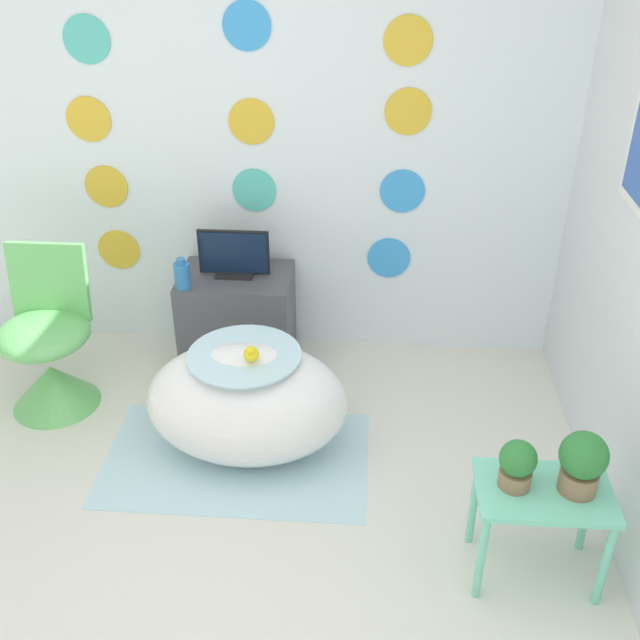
% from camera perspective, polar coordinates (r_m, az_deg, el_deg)
% --- Properties ---
extents(wall_back_dotted, '(4.33, 0.05, 2.60)m').
position_cam_1_polar(wall_back_dotted, '(3.94, -5.61, 15.01)').
color(wall_back_dotted, white).
rests_on(wall_back_dotted, ground_plane).
extents(rug, '(1.23, 0.75, 0.01)m').
position_cam_1_polar(rug, '(3.58, -6.38, -10.44)').
color(rug, silver).
rests_on(rug, ground_plane).
extents(bathtub, '(0.92, 0.62, 0.56)m').
position_cam_1_polar(bathtub, '(3.45, -5.58, -6.24)').
color(bathtub, white).
rests_on(bathtub, ground_plane).
extents(rubber_duck, '(0.07, 0.07, 0.08)m').
position_cam_1_polar(rubber_duck, '(3.20, -5.27, -2.56)').
color(rubber_duck, yellow).
rests_on(rubber_duck, bathtub).
extents(chair, '(0.46, 0.46, 0.82)m').
position_cam_1_polar(chair, '(3.99, -19.95, -2.75)').
color(chair, '#66C166').
rests_on(chair, ground_plane).
extents(tv_cabinet, '(0.59, 0.42, 0.54)m').
position_cam_1_polar(tv_cabinet, '(4.11, -6.27, 0.06)').
color(tv_cabinet, '#4C4C51').
rests_on(tv_cabinet, ground_plane).
extents(tv, '(0.37, 0.12, 0.25)m').
position_cam_1_polar(tv, '(3.93, -6.58, 4.87)').
color(tv, black).
rests_on(tv, tv_cabinet).
extents(vase, '(0.08, 0.08, 0.16)m').
position_cam_1_polar(vase, '(3.86, -10.46, 3.40)').
color(vase, '#2D72B7').
rests_on(vase, tv_cabinet).
extents(side_table, '(0.49, 0.32, 0.42)m').
position_cam_1_polar(side_table, '(2.96, 16.56, -13.32)').
color(side_table, '#72D8B7').
rests_on(side_table, ground_plane).
extents(potted_plant_left, '(0.14, 0.14, 0.20)m').
position_cam_1_polar(potted_plant_left, '(2.83, 14.80, -10.55)').
color(potted_plant_left, '#8C6B4C').
rests_on(potted_plant_left, side_table).
extents(potted_plant_right, '(0.17, 0.17, 0.25)m').
position_cam_1_polar(potted_plant_right, '(2.86, 19.36, -10.14)').
color(potted_plant_right, '#8C6B4C').
rests_on(potted_plant_right, side_table).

